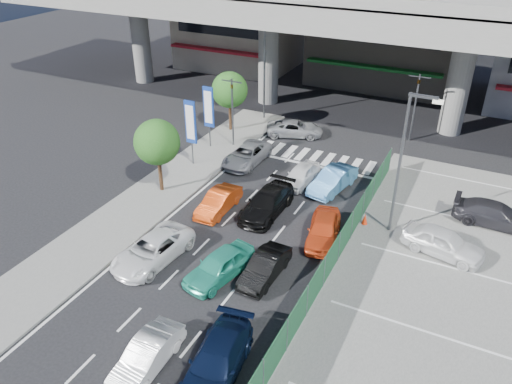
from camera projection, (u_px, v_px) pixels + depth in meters
The scene contains 30 objects.
ground at pixel (228, 255), 25.97m from camera, with size 120.00×120.00×0.00m, color black.
parking_lot at pixel (454, 295), 23.28m from camera, with size 12.00×28.00×0.06m, color #5F5F5C.
sidewalk_left at pixel (162, 190), 31.73m from camera, with size 4.00×30.00×0.12m, color #5F5F5C.
fence_run at pixel (332, 258), 24.26m from camera, with size 0.16×22.00×1.80m, color #1B502E, non-canonical shape.
expressway at pixel (363, 9), 38.64m from camera, with size 64.00×14.00×10.75m.
building_west at pixel (241, 4), 53.65m from camera, with size 12.00×10.90×13.00m.
building_center at pixel (393, 4), 47.79m from camera, with size 14.00×10.90×15.00m.
traffic_light_left at pixel (232, 96), 35.68m from camera, with size 1.60×1.24×5.20m.
traffic_light_right at pixel (417, 91), 36.62m from camera, with size 1.60×1.24×5.20m.
street_lamp_right at pixel (405, 154), 25.48m from camera, with size 1.65×0.22×8.00m.
street_lamp_left at pixel (266, 63), 39.97m from camera, with size 1.65×0.22×8.00m.
signboard_near at pixel (191, 124), 33.40m from camera, with size 0.80×0.14×4.70m.
signboard_far at pixel (209, 109), 35.88m from camera, with size 0.80×0.14×4.70m.
tree_near at pixel (157, 142), 30.06m from camera, with size 2.80×2.80×4.80m.
tree_far at pixel (230, 90), 38.51m from camera, with size 2.80×2.80×4.80m.
hatch_white_back_mid at pixel (147, 356), 19.40m from camera, with size 1.30×3.74×1.23m, color white.
minivan_navy_back at pixel (217, 361), 19.08m from camera, with size 1.89×4.64×1.35m, color black.
sedan_white_mid_left at pixel (153, 250), 25.25m from camera, with size 2.20×4.77×1.33m, color white.
taxi_teal_mid at pixel (220, 265), 24.11m from camera, with size 1.63×4.05×1.38m, color teal.
hatch_black_mid_right at pixel (265, 267), 24.12m from camera, with size 1.29×3.69×1.22m, color black.
taxi_orange_left at pixel (219, 202), 29.38m from camera, with size 1.32×3.78×1.25m, color #C03B0E.
sedan_black_mid at pixel (267, 203), 29.17m from camera, with size 1.93×4.76×1.38m, color black.
taxi_orange_right at pixel (324, 229), 26.80m from camera, with size 1.63×4.05×1.38m, color #D74319.
wagon_silver_front_left at pixel (247, 155), 34.88m from camera, with size 2.08×4.52×1.26m, color gray.
sedan_white_front_mid at pixel (301, 175), 32.34m from camera, with size 1.46×3.63×1.24m, color white.
kei_truck_front_right at pixel (333, 180), 31.57m from camera, with size 1.46×4.19×1.38m, color #569DE2.
crossing_wagon_silver at pixel (295, 128), 39.03m from camera, with size 2.02×4.38×1.22m, color #95979C.
parked_sedan_white at pixel (443, 242), 25.63m from camera, with size 1.68×4.18×1.42m, color white.
parked_sedan_dgrey at pixel (495, 214), 28.03m from camera, with size 1.84×4.53×1.31m, color #2D2C31.
traffic_cone at pixel (365, 219), 28.24m from camera, with size 0.33×0.33×0.64m, color red.
Camera 1 is at (10.57, -18.01, 15.85)m, focal length 35.00 mm.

